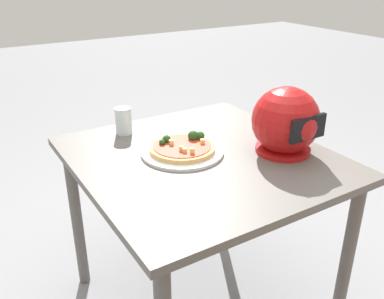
{
  "coord_description": "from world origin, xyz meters",
  "views": [
    {
      "loc": [
        0.79,
        1.21,
        1.44
      ],
      "look_at": [
        0.03,
        -0.03,
        0.77
      ],
      "focal_mm": 38.97,
      "sensor_mm": 36.0,
      "label": 1
    }
  ],
  "objects_px": {
    "pizza": "(183,147)",
    "motorcycle_helmet": "(286,122)",
    "dining_table": "(202,177)",
    "drinking_glass": "(124,121)"
  },
  "relations": [
    {
      "from": "motorcycle_helmet",
      "to": "drinking_glass",
      "type": "relative_size",
      "value": 2.26
    },
    {
      "from": "dining_table",
      "to": "drinking_glass",
      "type": "bearing_deg",
      "value": -65.56
    },
    {
      "from": "pizza",
      "to": "motorcycle_helmet",
      "type": "xyz_separation_m",
      "value": [
        -0.34,
        0.2,
        0.1
      ]
    },
    {
      "from": "pizza",
      "to": "drinking_glass",
      "type": "distance_m",
      "value": 0.33
    },
    {
      "from": "dining_table",
      "to": "pizza",
      "type": "distance_m",
      "value": 0.14
    },
    {
      "from": "pizza",
      "to": "motorcycle_helmet",
      "type": "height_order",
      "value": "motorcycle_helmet"
    },
    {
      "from": "pizza",
      "to": "motorcycle_helmet",
      "type": "distance_m",
      "value": 0.4
    },
    {
      "from": "dining_table",
      "to": "drinking_glass",
      "type": "relative_size",
      "value": 8.45
    },
    {
      "from": "pizza",
      "to": "drinking_glass",
      "type": "height_order",
      "value": "drinking_glass"
    },
    {
      "from": "dining_table",
      "to": "drinking_glass",
      "type": "distance_m",
      "value": 0.43
    }
  ]
}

